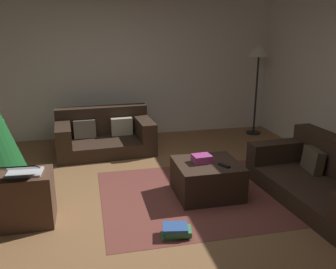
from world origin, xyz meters
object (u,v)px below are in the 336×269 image
at_px(couch_right, 328,180).
at_px(tv_remote, 224,165).
at_px(ottoman, 207,179).
at_px(couch_left, 104,135).
at_px(side_table, 28,198).
at_px(laptop, 23,171).
at_px(book_stack, 177,231).
at_px(gift_box, 202,159).
at_px(corner_lamp, 259,57).

distance_m(couch_right, tv_remote, 1.26).
height_order(ottoman, tv_remote, tv_remote).
relative_size(couch_left, tv_remote, 10.10).
height_order(side_table, laptop, laptop).
xyz_separation_m(couch_left, book_stack, (0.54, -2.84, -0.21)).
height_order(tv_remote, side_table, side_table).
distance_m(couch_right, book_stack, 2.00).
bearing_deg(tv_remote, ottoman, 109.58).
distance_m(ottoman, book_stack, 1.04).
relative_size(tv_remote, side_table, 0.28).
bearing_deg(side_table, gift_box, 7.46).
xyz_separation_m(couch_right, ottoman, (-1.36, 0.47, -0.05)).
bearing_deg(tv_remote, couch_right, -39.00).
bearing_deg(laptop, corner_lamp, 34.73).
xyz_separation_m(ottoman, side_table, (-2.06, -0.23, 0.07)).
bearing_deg(couch_left, corner_lamp, -176.29).
distance_m(side_table, corner_lamp, 4.79).
bearing_deg(couch_left, laptop, 64.79).
bearing_deg(book_stack, tv_remote, 41.89).
xyz_separation_m(couch_left, corner_lamp, (2.93, 0.37, 1.21)).
bearing_deg(couch_right, side_table, 82.76).
bearing_deg(corner_lamp, book_stack, -126.64).
height_order(couch_right, corner_lamp, corner_lamp).
xyz_separation_m(tv_remote, laptop, (-2.21, -0.14, 0.19)).
bearing_deg(corner_lamp, ottoman, -126.96).
height_order(side_table, corner_lamp, corner_lamp).
relative_size(laptop, corner_lamp, 0.25).
bearing_deg(book_stack, corner_lamp, 53.36).
relative_size(couch_left, corner_lamp, 0.93).
xyz_separation_m(couch_left, tv_remote, (1.29, -2.16, 0.16)).
bearing_deg(corner_lamp, couch_left, -172.87).
bearing_deg(tv_remote, side_table, 157.16).
bearing_deg(book_stack, side_table, 157.42).
bearing_deg(couch_right, couch_left, 42.08).
distance_m(gift_box, corner_lamp, 3.15).
distance_m(couch_left, corner_lamp, 3.19).
relative_size(couch_right, tv_remote, 12.00).
relative_size(ottoman, laptop, 1.77).
bearing_deg(laptop, side_table, 86.34).
xyz_separation_m(gift_box, corner_lamp, (1.85, 2.34, 1.01)).
xyz_separation_m(ottoman, corner_lamp, (1.79, 2.37, 1.27)).
bearing_deg(side_table, couch_left, 67.71).
relative_size(couch_left, gift_box, 7.40).
bearing_deg(laptop, ottoman, 8.09).
distance_m(couch_right, side_table, 3.42).
distance_m(ottoman, laptop, 2.12).
bearing_deg(couch_left, side_table, 64.29).
distance_m(book_stack, corner_lamp, 4.24).
xyz_separation_m(tv_remote, side_table, (-2.21, -0.07, -0.15)).
bearing_deg(laptop, couch_right, -2.91).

